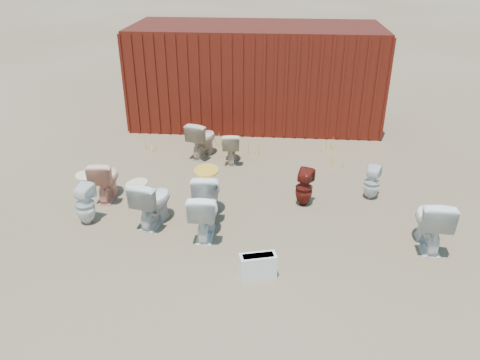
# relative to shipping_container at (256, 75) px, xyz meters

# --- Properties ---
(ground) EXTENTS (100.00, 100.00, 0.00)m
(ground) POSITION_rel_shipping_container_xyz_m (0.00, -5.20, -1.20)
(ground) COLOR brown
(ground) RESTS_ON ground
(shipping_container) EXTENTS (6.00, 2.40, 2.40)m
(shipping_container) POSITION_rel_shipping_container_xyz_m (0.00, 0.00, 0.00)
(shipping_container) COLOR #4F160D
(shipping_container) RESTS_ON ground
(toilet_front_a) EXTENTS (0.64, 0.88, 0.81)m
(toilet_front_a) POSITION_rel_shipping_container_xyz_m (-1.37, -5.19, -0.80)
(toilet_front_a) COLOR silver
(toilet_front_a) RESTS_ON ground
(toilet_front_pink) EXTENTS (0.47, 0.77, 0.76)m
(toilet_front_pink) POSITION_rel_shipping_container_xyz_m (-2.42, -4.42, -0.82)
(toilet_front_pink) COLOR #F1A58B
(toilet_front_pink) RESTS_ON ground
(toilet_front_c) EXTENTS (0.45, 0.78, 0.79)m
(toilet_front_c) POSITION_rel_shipping_container_xyz_m (-0.48, -5.48, -0.81)
(toilet_front_c) COLOR white
(toilet_front_c) RESTS_ON ground
(toilet_front_maroon) EXTENTS (0.39, 0.39, 0.67)m
(toilet_front_maroon) POSITION_rel_shipping_container_xyz_m (1.10, -4.37, -0.87)
(toilet_front_maroon) COLOR #601610
(toilet_front_maroon) RESTS_ON ground
(toilet_front_e) EXTENTS (0.51, 0.85, 0.85)m
(toilet_front_e) POSITION_rel_shipping_container_xyz_m (2.93, -5.48, -0.78)
(toilet_front_e) COLOR white
(toilet_front_e) RESTS_ON ground
(toilet_back_a) EXTENTS (0.38, 0.38, 0.69)m
(toilet_back_a) POSITION_rel_shipping_container_xyz_m (-2.47, -5.29, -0.85)
(toilet_back_a) COLOR white
(toilet_back_a) RESTS_ON ground
(toilet_back_beige_left) EXTENTS (0.43, 0.68, 0.67)m
(toilet_back_beige_left) POSITION_rel_shipping_container_xyz_m (-0.36, -2.65, -0.87)
(toilet_back_beige_left) COLOR beige
(toilet_back_beige_left) RESTS_ON ground
(toilet_back_beige_right) EXTENTS (0.68, 0.88, 0.79)m
(toilet_back_beige_right) POSITION_rel_shipping_container_xyz_m (-1.00, -2.40, -0.80)
(toilet_back_beige_right) COLOR #C6AE91
(toilet_back_beige_right) RESTS_ON ground
(toilet_back_yellowlid) EXTENTS (0.49, 0.81, 0.80)m
(toilet_back_yellowlid) POSITION_rel_shipping_container_xyz_m (-0.53, -4.83, -0.80)
(toilet_back_yellowlid) COLOR silver
(toilet_back_yellowlid) RESTS_ON ground
(toilet_back_e) EXTENTS (0.36, 0.37, 0.63)m
(toilet_back_e) POSITION_rel_shipping_container_xyz_m (2.32, -4.02, -0.89)
(toilet_back_e) COLOR silver
(toilet_back_e) RESTS_ON ground
(yellow_lid) EXTENTS (0.41, 0.51, 0.02)m
(yellow_lid) POSITION_rel_shipping_container_xyz_m (-0.53, -4.83, -0.38)
(yellow_lid) COLOR gold
(yellow_lid) RESTS_ON toilet_back_yellowlid
(loose_tank) EXTENTS (0.53, 0.32, 0.35)m
(loose_tank) POSITION_rel_shipping_container_xyz_m (0.41, -6.45, -1.02)
(loose_tank) COLOR silver
(loose_tank) RESTS_ON ground
(loose_lid_near) EXTENTS (0.52, 0.59, 0.02)m
(loose_lid_near) POSITION_rel_shipping_container_xyz_m (-2.06, -3.86, -1.19)
(loose_lid_near) COLOR beige
(loose_lid_near) RESTS_ON ground
(loose_lid_far) EXTENTS (0.57, 0.59, 0.02)m
(loose_lid_far) POSITION_rel_shipping_container_xyz_m (-3.18, -3.61, -1.19)
(loose_lid_far) COLOR beige
(loose_lid_far) RESTS_ON ground
(weed_clump_a) EXTENTS (0.36, 0.36, 0.29)m
(weed_clump_a) POSITION_rel_shipping_container_xyz_m (-2.19, -2.28, -1.06)
(weed_clump_a) COLOR #C9B750
(weed_clump_a) RESTS_ON ground
(weed_clump_b) EXTENTS (0.32, 0.32, 0.30)m
(weed_clump_b) POSITION_rel_shipping_container_xyz_m (0.12, -2.23, -1.05)
(weed_clump_b) COLOR #C9B750
(weed_clump_b) RESTS_ON ground
(weed_clump_c) EXTENTS (0.36, 0.36, 0.34)m
(weed_clump_c) POSITION_rel_shipping_container_xyz_m (1.87, -2.69, -1.03)
(weed_clump_c) COLOR #C9B750
(weed_clump_c) RESTS_ON ground
(weed_clump_d) EXTENTS (0.30, 0.30, 0.29)m
(weed_clump_d) POSITION_rel_shipping_container_xyz_m (-0.71, -1.77, -1.05)
(weed_clump_d) COLOR #C9B750
(weed_clump_d) RESTS_ON ground
(weed_clump_e) EXTENTS (0.34, 0.34, 0.31)m
(weed_clump_e) POSITION_rel_shipping_container_xyz_m (1.71, -1.89, -1.05)
(weed_clump_e) COLOR #C9B750
(weed_clump_e) RESTS_ON ground
(weed_clump_f) EXTENTS (0.28, 0.28, 0.20)m
(weed_clump_f) POSITION_rel_shipping_container_xyz_m (3.09, -4.89, -1.10)
(weed_clump_f) COLOR #C9B750
(weed_clump_f) RESTS_ON ground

